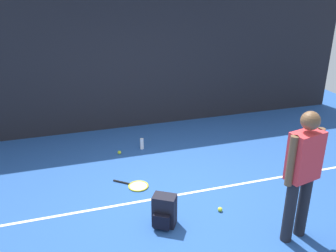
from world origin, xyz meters
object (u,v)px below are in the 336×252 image
Objects in this scene: backpack at (164,211)px; water_bottle at (142,144)px; tennis_ball_near_player at (119,152)px; tennis_racket at (137,186)px; tennis_player at (303,170)px; tennis_ball_by_fence at (220,209)px.

backpack is 2.37m from water_bottle.
tennis_ball_near_player is 0.31× the size of water_bottle.
tennis_ball_near_player reaches higher than tennis_racket.
tennis_player is 25.76× the size of tennis_ball_by_fence.
tennis_player is 3.55m from tennis_ball_near_player.
tennis_ball_near_player is 1.00× the size of tennis_ball_by_fence.
tennis_player is 8.00× the size of water_bottle.
tennis_racket is at bearing -59.89° from tennis_player.
water_bottle is (0.46, 0.09, 0.07)m from tennis_ball_near_player.
tennis_ball_by_fence is (0.84, 0.05, -0.18)m from backpack.
backpack is (0.14, -1.05, 0.20)m from tennis_racket.
tennis_player reaches higher than tennis_racket.
tennis_racket is 1.40m from tennis_ball_by_fence.
backpack is 6.67× the size of tennis_ball_by_fence.
tennis_ball_by_fence is at bearing -6.11° from tennis_racket.
tennis_racket is 8.86× the size of tennis_ball_near_player.
tennis_racket is at bearing -87.29° from tennis_ball_near_player.
tennis_player reaches higher than backpack.
tennis_ball_by_fence is (0.98, -1.00, 0.02)m from tennis_racket.
backpack reaches higher than tennis_racket.
tennis_player is 2.91× the size of tennis_racket.
tennis_player is 2.59m from tennis_racket.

